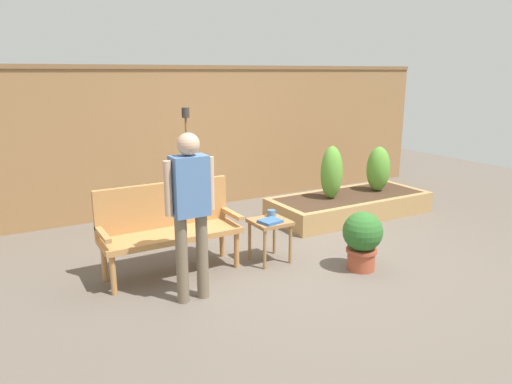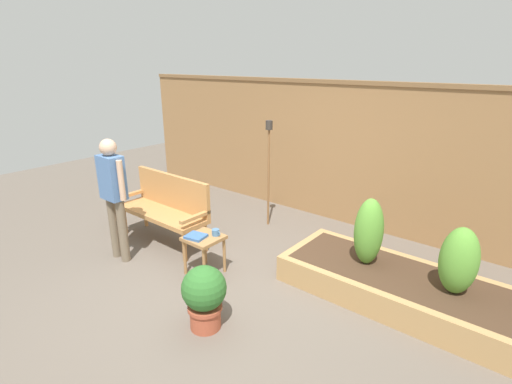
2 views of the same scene
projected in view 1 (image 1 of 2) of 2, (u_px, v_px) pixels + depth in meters
ground_plane at (303, 257)px, 5.47m from camera, size 14.00×14.00×0.00m
fence_back at (207, 136)px, 7.38m from camera, size 8.40×0.14×2.16m
garden_bench at (168, 222)px, 4.98m from camera, size 1.44×0.48×0.94m
side_table at (270, 227)px, 5.27m from camera, size 0.40×0.40×0.48m
cup_on_table at (271, 213)px, 5.38m from camera, size 0.12×0.09×0.08m
book_on_table at (270, 221)px, 5.16m from camera, size 0.25×0.23×0.03m
potted_boxwood at (362, 238)px, 5.06m from camera, size 0.42×0.42×0.64m
raised_planter_bed at (349, 205)px, 7.05m from camera, size 2.40×1.00×0.30m
shrub_near_bench at (332, 173)px, 6.76m from camera, size 0.31×0.31×0.75m
shrub_far_corner at (378, 169)px, 7.21m from camera, size 0.35×0.35×0.68m
tiki_torch at (187, 146)px, 6.32m from camera, size 0.10×0.10×1.61m
person_by_bench at (190, 203)px, 4.24m from camera, size 0.47×0.20×1.56m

